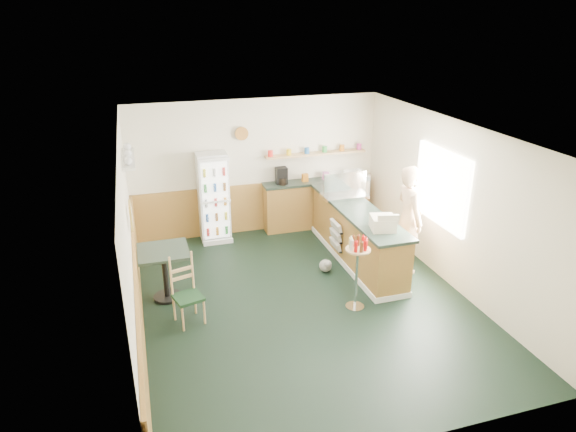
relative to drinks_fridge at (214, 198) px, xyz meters
name	(u,v)px	position (x,y,z in m)	size (l,w,h in m)	color
ground	(304,301)	(0.93, -2.74, -0.88)	(6.00, 6.00, 0.00)	black
room_envelope	(277,196)	(0.71, -2.01, 0.65)	(5.04, 6.02, 2.72)	beige
service_counter	(356,237)	(2.28, -1.66, -0.42)	(0.68, 3.01, 1.01)	#A87636
back_counter	(316,202)	(2.12, 0.06, -0.33)	(2.24, 0.42, 1.69)	#A87636
drinks_fridge	(214,198)	(0.00, 0.00, 0.00)	(0.58, 0.52, 1.75)	silver
display_case	(345,185)	(2.28, -1.06, 0.37)	(0.83, 0.43, 0.47)	silver
cash_register	(383,223)	(2.28, -2.61, 0.24)	(0.37, 0.39, 0.21)	beige
shopkeeper	(409,219)	(2.98, -2.21, 0.07)	(0.63, 0.45, 1.89)	tan
condiment_stand	(357,261)	(1.63, -3.13, -0.09)	(0.37, 0.37, 1.16)	silver
newspaper_rack	(336,236)	(1.93, -1.55, -0.39)	(0.09, 0.44, 0.52)	black
cafe_table	(164,265)	(-1.12, -2.01, -0.28)	(0.77, 0.77, 0.84)	black
cafe_chair	(187,287)	(-0.86, -2.71, -0.34)	(0.48, 0.48, 1.04)	#15311A
dog_doorstop	(326,265)	(1.60, -1.93, -0.75)	(0.22, 0.28, 0.26)	gray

